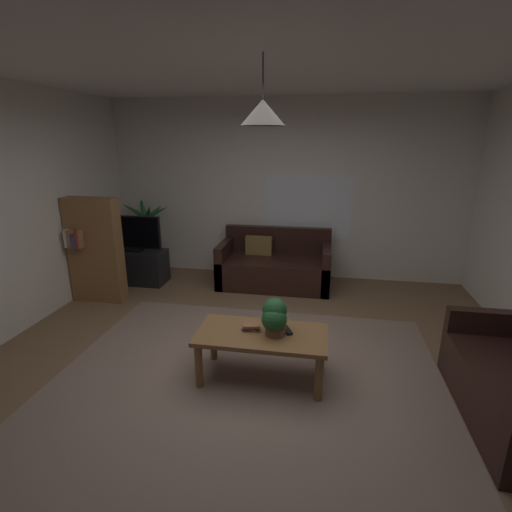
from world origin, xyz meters
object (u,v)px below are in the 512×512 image
book_on_table_0 (250,329)px  tv_stand (136,266)px  remote_on_table_0 (287,330)px  tv (133,233)px  couch_under_window (274,267)px  book_on_table_1 (251,327)px  potted_palm_corner (148,239)px  coffee_table (262,340)px  pendant_lamp (263,112)px  bookshelf_corner (95,250)px  potted_plant_on_table (275,316)px  book_on_table_2 (252,325)px

book_on_table_0 → tv_stand: tv_stand is taller
remote_on_table_0 → tv: bearing=116.3°
couch_under_window → tv: size_ratio=1.88×
book_on_table_1 → potted_palm_corner: bearing=130.2°
coffee_table → book_on_table_0: 0.15m
book_on_table_0 → couch_under_window: bearing=92.0°
pendant_lamp → bookshelf_corner: bearing=150.3°
tv_stand → potted_palm_corner: bearing=93.4°
coffee_table → book_on_table_1: size_ratio=7.59×
coffee_table → potted_plant_on_table: size_ratio=3.49×
bookshelf_corner → pendant_lamp: bearing=-29.7°
couch_under_window → tv_stand: 2.11m
book_on_table_2 → potted_palm_corner: (-2.22, 2.62, 0.04)m
couch_under_window → coffee_table: size_ratio=1.40×
potted_plant_on_table → tv_stand: potted_plant_on_table is taller
couch_under_window → coffee_table: 2.41m
book_on_table_2 → tv: (-2.19, 2.07, 0.27)m
book_on_table_1 → potted_plant_on_table: potted_plant_on_table is taller
remote_on_table_0 → tv_stand: tv_stand is taller
couch_under_window → pendant_lamp: 3.15m
book_on_table_2 → remote_on_table_0: book_on_table_2 is taller
coffee_table → bookshelf_corner: bearing=150.3°
book_on_table_0 → book_on_table_1: (0.01, -0.01, 0.02)m
book_on_table_2 → pendant_lamp: (0.10, -0.04, 1.80)m
pendant_lamp → tv: bearing=137.3°
couch_under_window → potted_plant_on_table: bearing=-82.6°
potted_plant_on_table → tv: bearing=138.6°
book_on_table_0 → bookshelf_corner: (-2.36, 1.37, 0.24)m
book_on_table_0 → pendant_lamp: bearing=-20.3°
tv_stand → book_on_table_0: bearing=-43.9°
book_on_table_0 → book_on_table_2: book_on_table_2 is taller
book_on_table_1 → tv: 3.03m
potted_plant_on_table → bookshelf_corner: 2.95m
potted_plant_on_table → bookshelf_corner: (-2.59, 1.42, 0.07)m
book_on_table_1 → tv_stand: bearing=136.1°
couch_under_window → book_on_table_0: (0.08, -2.36, 0.20)m
tv → pendant_lamp: pendant_lamp is taller
coffee_table → pendant_lamp: size_ratio=2.29×
couch_under_window → book_on_table_2: 2.38m
book_on_table_1 → tv_stand: tv_stand is taller
tv_stand → tv: size_ratio=1.04×
book_on_table_1 → couch_under_window: bearing=92.2°
tv_stand → potted_plant_on_table: bearing=-41.7°
book_on_table_2 → remote_on_table_0: bearing=5.9°
couch_under_window → bookshelf_corner: 2.52m
book_on_table_2 → tv: size_ratio=0.17×
book_on_table_2 → potted_plant_on_table: bearing=-11.1°
couch_under_window → tv_stand: size_ratio=1.81×
remote_on_table_0 → tv: (-2.51, 2.04, 0.31)m
pendant_lamp → potted_palm_corner: bearing=131.2°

